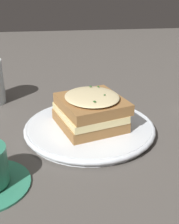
# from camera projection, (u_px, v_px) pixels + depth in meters

# --- Properties ---
(ground_plane) EXTENTS (2.40, 2.40, 0.00)m
(ground_plane) POSITION_uv_depth(u_px,v_px,m) (79.00, 135.00, 0.64)
(ground_plane) COLOR #514C47
(dinner_plate) EXTENTS (0.27, 0.27, 0.02)m
(dinner_plate) POSITION_uv_depth(u_px,v_px,m) (90.00, 128.00, 0.65)
(dinner_plate) COLOR white
(dinner_plate) RESTS_ON ground_plane
(sandwich) EXTENTS (0.16, 0.16, 0.07)m
(sandwich) POSITION_uv_depth(u_px,v_px,m) (91.00, 110.00, 0.63)
(sandwich) COLOR olive
(sandwich) RESTS_ON dinner_plate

